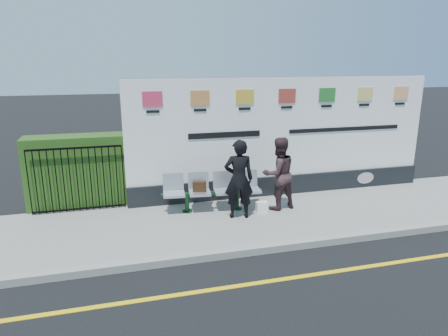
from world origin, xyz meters
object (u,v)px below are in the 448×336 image
(woman_left, at_px, (239,179))
(woman_right, at_px, (278,174))
(billboard, at_px, (284,145))
(bench, at_px, (212,201))

(woman_left, height_order, woman_right, woman_left)
(billboard, xyz_separation_m, woman_left, (-1.61, -1.32, -0.41))
(billboard, distance_m, bench, 2.46)
(billboard, bearing_deg, bench, -159.86)
(billboard, relative_size, woman_right, 4.67)
(bench, bearing_deg, woman_right, -4.10)
(billboard, xyz_separation_m, woman_right, (-0.56, -1.03, -0.44))
(billboard, xyz_separation_m, bench, (-2.08, -0.76, -1.06))
(bench, bearing_deg, woman_left, -43.86)
(bench, bearing_deg, billboard, 25.93)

